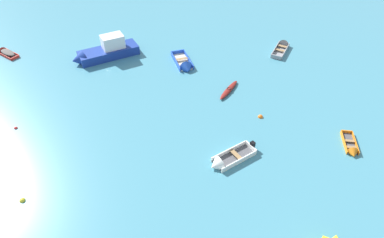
{
  "coord_description": "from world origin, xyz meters",
  "views": [
    {
      "loc": [
        2.45,
        1.61,
        18.29
      ],
      "look_at": [
        0.0,
        22.39,
        0.15
      ],
      "focal_mm": 31.34,
      "sensor_mm": 36.0,
      "label": 1
    }
  ],
  "objects": [
    {
      "name": "rowboat_orange_center",
      "position": [
        12.3,
        20.4,
        0.14
      ],
      "size": [
        0.95,
        2.75,
        0.81
      ],
      "color": "#4C4C51",
      "rests_on": "ground_plane"
    },
    {
      "name": "kayak_maroon_midfield_left",
      "position": [
        2.88,
        26.85,
        0.16
      ],
      "size": [
        1.88,
        3.32,
        0.32
      ],
      "color": "maroon",
      "rests_on": "ground_plane"
    },
    {
      "name": "rowboat_white_far_right",
      "position": [
        2.89,
        18.01,
        0.2
      ],
      "size": [
        3.62,
        3.32,
        1.17
      ],
      "color": "#4C4C51",
      "rests_on": "ground_plane"
    },
    {
      "name": "rowboat_red_foreground_center",
      "position": [
        -21.14,
        30.83,
        0.22
      ],
      "size": [
        3.0,
        2.22,
        0.9
      ],
      "color": "#4C4C51",
      "rests_on": "ground_plane"
    },
    {
      "name": "rowboat_grey_back_row_center",
      "position": [
        8.49,
        35.67,
        0.19
      ],
      "size": [
        2.34,
        4.02,
        1.08
      ],
      "color": "gray",
      "rests_on": "ground_plane"
    },
    {
      "name": "motor_launch_deep_blue_back_row_left",
      "position": [
        -10.33,
        31.34,
        0.73
      ],
      "size": [
        6.77,
        5.54,
        2.66
      ],
      "color": "navy",
      "rests_on": "ground_plane"
    },
    {
      "name": "mooring_buoy_near_foreground",
      "position": [
        -14.04,
        19.76,
        0.0
      ],
      "size": [
        0.29,
        0.29,
        0.29
      ],
      "primitive_type": "sphere",
      "color": "red",
      "rests_on": "ground_plane"
    },
    {
      "name": "mooring_buoy_trailing",
      "position": [
        5.65,
        23.49,
        0.0
      ],
      "size": [
        0.42,
        0.42,
        0.42
      ],
      "primitive_type": "sphere",
      "color": "orange",
      "rests_on": "ground_plane"
    },
    {
      "name": "mooring_buoy_between_boats_left",
      "position": [
        -10.04,
        13.21,
        0.0
      ],
      "size": [
        0.38,
        0.38,
        0.38
      ],
      "primitive_type": "sphere",
      "color": "yellow",
      "rests_on": "ground_plane"
    },
    {
      "name": "rowboat_blue_far_back",
      "position": [
        -1.67,
        30.43,
        0.21
      ],
      "size": [
        2.9,
        4.19,
        1.34
      ],
      "color": "beige",
      "rests_on": "ground_plane"
    }
  ]
}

